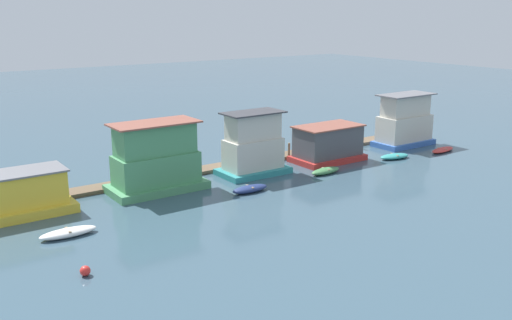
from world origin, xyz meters
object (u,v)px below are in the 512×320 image
(dinghy_navy, at_px, (250,189))
(mooring_post_centre, at_px, (355,138))
(buoy_red, at_px, (85,271))
(houseboat_red, at_px, (328,144))
(dinghy_red, at_px, (443,150))
(dinghy_green, at_px, (326,171))
(dinghy_teal, at_px, (394,156))
(mooring_post_far_right, at_px, (64,191))
(houseboat_yellow, at_px, (22,195))
(dinghy_white, at_px, (68,233))
(houseboat_blue, at_px, (405,122))
(mooring_post_far_left, at_px, (289,152))
(houseboat_teal, at_px, (253,147))
(houseboat_green, at_px, (156,160))

(dinghy_navy, relative_size, mooring_post_centre, 1.53)
(buoy_red, bearing_deg, houseboat_red, 21.81)
(houseboat_red, xyz_separation_m, dinghy_red, (11.50, -3.81, -1.39))
(buoy_red, bearing_deg, dinghy_red, 9.95)
(dinghy_green, xyz_separation_m, dinghy_teal, (8.59, 0.14, -0.03))
(mooring_post_centre, xyz_separation_m, mooring_post_far_right, (-28.78, 0.00, -0.17))
(houseboat_yellow, distance_m, dinghy_white, 5.96)
(houseboat_red, height_order, houseboat_blue, houseboat_blue)
(mooring_post_far_right, bearing_deg, dinghy_navy, -25.44)
(houseboat_red, xyz_separation_m, dinghy_teal, (5.54, -3.03, -1.34))
(houseboat_yellow, distance_m, mooring_post_centre, 31.83)
(dinghy_navy, relative_size, mooring_post_far_left, 1.86)
(houseboat_red, bearing_deg, dinghy_teal, -28.66)
(houseboat_teal, bearing_deg, houseboat_yellow, 177.49)
(dinghy_navy, relative_size, dinghy_teal, 0.95)
(houseboat_yellow, bearing_deg, dinghy_teal, -7.48)
(houseboat_teal, bearing_deg, houseboat_red, -2.47)
(mooring_post_centre, bearing_deg, houseboat_red, -159.00)
(houseboat_yellow, relative_size, dinghy_navy, 2.15)
(houseboat_yellow, distance_m, dinghy_teal, 32.08)
(buoy_red, bearing_deg, dinghy_navy, 24.36)
(dinghy_white, distance_m, dinghy_green, 22.01)
(houseboat_green, height_order, dinghy_green, houseboat_green)
(houseboat_yellow, xyz_separation_m, dinghy_teal, (31.78, -4.17, -1.13))
(dinghy_teal, height_order, mooring_post_centre, mooring_post_centre)
(houseboat_green, bearing_deg, houseboat_blue, -1.04)
(dinghy_green, relative_size, mooring_post_centre, 1.56)
(houseboat_green, bearing_deg, houseboat_yellow, 177.77)
(dinghy_white, xyz_separation_m, dinghy_green, (21.96, 1.41, 0.01))
(houseboat_red, height_order, dinghy_red, houseboat_red)
(houseboat_yellow, relative_size, mooring_post_far_right, 4.00)
(dinghy_red, height_order, mooring_post_far_right, mooring_post_far_right)
(houseboat_yellow, height_order, dinghy_teal, houseboat_yellow)
(houseboat_green, xyz_separation_m, houseboat_blue, (27.13, -0.49, -0.00))
(houseboat_green, distance_m, houseboat_teal, 8.60)
(houseboat_red, distance_m, dinghy_navy, 11.72)
(houseboat_teal, distance_m, dinghy_teal, 14.11)
(houseboat_blue, bearing_deg, dinghy_white, -172.23)
(houseboat_green, xyz_separation_m, dinghy_navy, (5.53, -4.41, -2.11))
(dinghy_green, bearing_deg, mooring_post_far_left, 87.19)
(mooring_post_far_left, bearing_deg, houseboat_yellow, -177.58)
(houseboat_red, bearing_deg, houseboat_green, 177.35)
(mooring_post_centre, bearing_deg, mooring_post_far_left, 180.00)
(houseboat_green, height_order, houseboat_red, houseboat_green)
(mooring_post_centre, bearing_deg, dinghy_teal, -90.30)
(dinghy_navy, xyz_separation_m, dinghy_green, (8.01, 0.48, 0.00))
(dinghy_navy, bearing_deg, houseboat_teal, 52.49)
(dinghy_teal, relative_size, mooring_post_far_left, 1.96)
(mooring_post_far_left, bearing_deg, mooring_post_far_right, 180.00)
(dinghy_white, distance_m, dinghy_red, 36.52)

